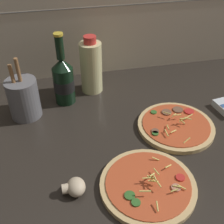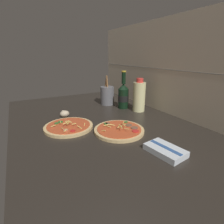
{
  "view_description": "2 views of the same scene",
  "coord_description": "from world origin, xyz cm",
  "px_view_note": "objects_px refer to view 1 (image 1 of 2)",
  "views": [
    {
      "loc": [
        -24.26,
        -60.25,
        61.63
      ],
      "look_at": [
        -9.01,
        7.33,
        9.27
      ],
      "focal_mm": 45.0,
      "sensor_mm": 36.0,
      "label": 1
    },
    {
      "loc": [
        78.62,
        -37.7,
        38.77
      ],
      "look_at": [
        -3.53,
        7.3,
        7.77
      ],
      "focal_mm": 28.0,
      "sensor_mm": 36.0,
      "label": 2
    }
  ],
  "objects_px": {
    "oil_bottle": "(91,67)",
    "utensil_crock": "(24,98)",
    "pizza_far": "(176,126)",
    "beer_bottle": "(63,80)",
    "mushroom_left": "(75,187)",
    "pizza_near": "(148,185)"
  },
  "relations": [
    {
      "from": "pizza_near",
      "to": "beer_bottle",
      "type": "bearing_deg",
      "value": 111.17
    },
    {
      "from": "pizza_near",
      "to": "oil_bottle",
      "type": "xyz_separation_m",
      "value": [
        -0.06,
        0.49,
        0.09
      ]
    },
    {
      "from": "pizza_far",
      "to": "oil_bottle",
      "type": "height_order",
      "value": "oil_bottle"
    },
    {
      "from": "pizza_near",
      "to": "pizza_far",
      "type": "xyz_separation_m",
      "value": [
        0.16,
        0.21,
        0.0
      ]
    },
    {
      "from": "oil_bottle",
      "to": "mushroom_left",
      "type": "height_order",
      "value": "oil_bottle"
    },
    {
      "from": "pizza_near",
      "to": "beer_bottle",
      "type": "height_order",
      "value": "beer_bottle"
    },
    {
      "from": "pizza_far",
      "to": "beer_bottle",
      "type": "xyz_separation_m",
      "value": [
        -0.33,
        0.23,
        0.08
      ]
    },
    {
      "from": "pizza_far",
      "to": "mushroom_left",
      "type": "xyz_separation_m",
      "value": [
        -0.35,
        -0.18,
        0.01
      ]
    },
    {
      "from": "oil_bottle",
      "to": "utensil_crock",
      "type": "xyz_separation_m",
      "value": [
        -0.25,
        -0.11,
        -0.03
      ]
    },
    {
      "from": "pizza_far",
      "to": "oil_bottle",
      "type": "distance_m",
      "value": 0.38
    },
    {
      "from": "pizza_far",
      "to": "mushroom_left",
      "type": "distance_m",
      "value": 0.39
    },
    {
      "from": "oil_bottle",
      "to": "utensil_crock",
      "type": "distance_m",
      "value": 0.27
    },
    {
      "from": "pizza_near",
      "to": "mushroom_left",
      "type": "bearing_deg",
      "value": 171.94
    },
    {
      "from": "pizza_far",
      "to": "mushroom_left",
      "type": "relative_size",
      "value": 4.2
    },
    {
      "from": "beer_bottle",
      "to": "utensil_crock",
      "type": "distance_m",
      "value": 0.15
    },
    {
      "from": "beer_bottle",
      "to": "mushroom_left",
      "type": "bearing_deg",
      "value": -91.93
    },
    {
      "from": "pizza_far",
      "to": "mushroom_left",
      "type": "height_order",
      "value": "pizza_far"
    },
    {
      "from": "pizza_near",
      "to": "utensil_crock",
      "type": "bearing_deg",
      "value": 128.76
    },
    {
      "from": "pizza_near",
      "to": "beer_bottle",
      "type": "distance_m",
      "value": 0.48
    },
    {
      "from": "pizza_far",
      "to": "oil_bottle",
      "type": "relative_size",
      "value": 1.13
    },
    {
      "from": "pizza_far",
      "to": "mushroom_left",
      "type": "bearing_deg",
      "value": -152.54
    },
    {
      "from": "pizza_near",
      "to": "oil_bottle",
      "type": "height_order",
      "value": "oil_bottle"
    }
  ]
}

